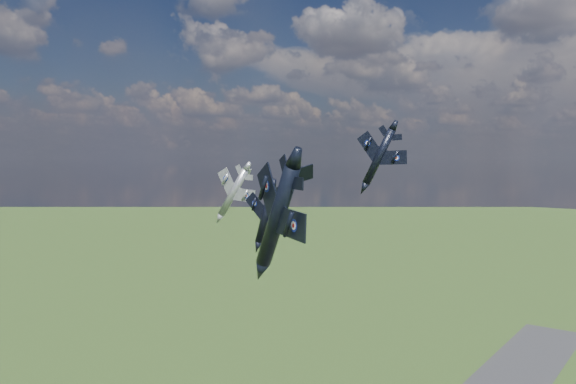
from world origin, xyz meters
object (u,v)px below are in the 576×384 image
Objects in this scene: jet_high_navy at (379,157)px; jet_left_silver at (233,192)px; jet_lead_navy at (265,215)px; jet_right_navy at (277,216)px.

jet_high_navy is 32.02m from jet_left_silver.
jet_high_navy is at bearing -3.21° from jet_left_silver.
jet_lead_navy is at bearing -131.17° from jet_high_navy.
jet_high_navy reaches higher than jet_lead_navy.
jet_right_navy is at bearing -52.57° from jet_lead_navy.
jet_high_navy is at bearing 55.80° from jet_lead_navy.
jet_high_navy reaches higher than jet_right_navy.
jet_right_navy is 46.11m from jet_high_navy.
jet_lead_navy is 35.07m from jet_right_navy.
jet_right_navy is (22.80, -26.42, 3.44)m from jet_lead_navy.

